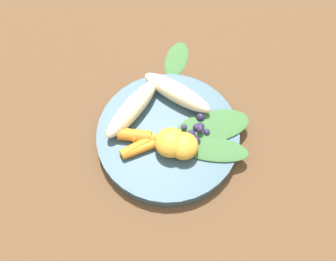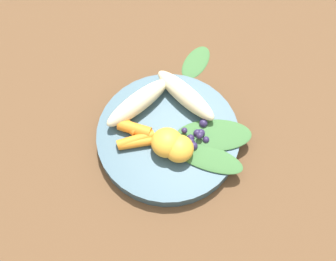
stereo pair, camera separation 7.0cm
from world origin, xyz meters
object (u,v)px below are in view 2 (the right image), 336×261
object	(u,v)px
bowl	(168,136)
orange_segment_near	(179,149)
banana_peeled_left	(138,102)
kale_leaf_stray	(196,62)
banana_peeled_right	(185,95)

from	to	relation	value
bowl	orange_segment_near	bearing A→B (deg)	29.37
banana_peeled_left	orange_segment_near	size ratio (longest dim) A/B	2.79
orange_segment_near	kale_leaf_stray	world-z (taller)	orange_segment_near
banana_peeled_right	kale_leaf_stray	bearing A→B (deg)	-57.06
banana_peeled_left	kale_leaf_stray	size ratio (longest dim) A/B	1.58
bowl	kale_leaf_stray	bearing A→B (deg)	165.55
banana_peeled_left	orange_segment_near	xyz separation A→B (m)	(0.08, 0.07, 0.00)
bowl	banana_peeled_left	size ratio (longest dim) A/B	1.82
banana_peeled_left	kale_leaf_stray	world-z (taller)	banana_peeled_left
banana_peeled_right	orange_segment_near	xyz separation A→B (m)	(0.10, -0.01, 0.00)
banana_peeled_left	banana_peeled_right	distance (m)	0.08
bowl	kale_leaf_stray	size ratio (longest dim) A/B	2.88
banana_peeled_left	banana_peeled_right	size ratio (longest dim) A/B	1.00
bowl	kale_leaf_stray	distance (m)	0.17
banana_peeled_left	orange_segment_near	world-z (taller)	orange_segment_near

